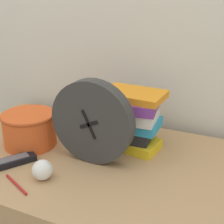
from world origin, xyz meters
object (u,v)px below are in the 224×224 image
(tv_remote, at_px, (8,163))
(pen, at_px, (16,184))
(book_stack, at_px, (130,119))
(crumpled_paper_ball, at_px, (42,170))
(basket, at_px, (29,128))
(desk_clock, at_px, (92,122))

(tv_remote, height_order, pen, tv_remote)
(book_stack, distance_m, crumpled_paper_ball, 0.37)
(book_stack, height_order, tv_remote, book_stack)
(tv_remote, bearing_deg, pen, -37.71)
(book_stack, height_order, basket, book_stack)
(book_stack, xyz_separation_m, tv_remote, (-0.32, -0.30, -0.10))
(book_stack, bearing_deg, pen, -119.60)
(desk_clock, height_order, crumpled_paper_ball, desk_clock)
(tv_remote, xyz_separation_m, pen, (0.10, -0.08, -0.01))
(book_stack, relative_size, pen, 2.02)
(crumpled_paper_ball, relative_size, pen, 0.52)
(desk_clock, relative_size, tv_remote, 1.56)
(desk_clock, relative_size, book_stack, 1.16)
(book_stack, relative_size, basket, 1.22)
(desk_clock, relative_size, pen, 2.35)
(desk_clock, xyz_separation_m, crumpled_paper_ball, (-0.09, -0.17, -0.11))
(desk_clock, height_order, pen, desk_clock)
(basket, relative_size, crumpled_paper_ball, 3.16)
(desk_clock, distance_m, pen, 0.30)
(book_stack, xyz_separation_m, pen, (-0.22, -0.38, -0.10))
(desk_clock, bearing_deg, crumpled_paper_ball, -118.44)
(tv_remote, bearing_deg, basket, 99.67)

